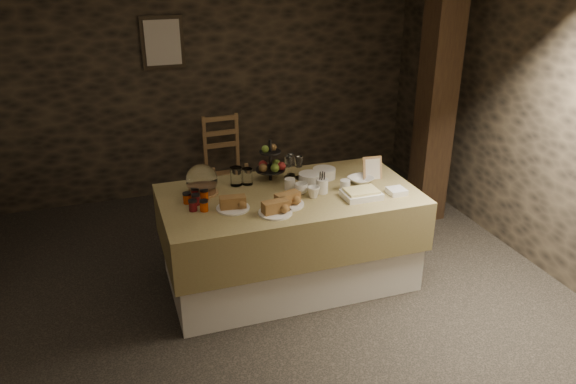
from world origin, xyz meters
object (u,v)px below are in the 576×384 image
object	(u,v)px
chair	(225,162)
timber_column	(437,98)
buffet_table	(289,231)
fruit_stand	(271,165)

from	to	relation	value
chair	timber_column	world-z (taller)	timber_column
buffet_table	chair	size ratio (longest dim) A/B	2.85
fruit_stand	buffet_table	bearing A→B (deg)	-79.93
buffet_table	timber_column	distance (m)	2.12
chair	buffet_table	bearing A→B (deg)	-88.37
timber_column	fruit_stand	xyz separation A→B (m)	(-1.87, -0.43, -0.33)
buffet_table	fruit_stand	bearing A→B (deg)	100.07
chair	fruit_stand	distance (m)	1.71
buffet_table	timber_column	size ratio (longest dim) A/B	0.81
buffet_table	chair	world-z (taller)	chair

